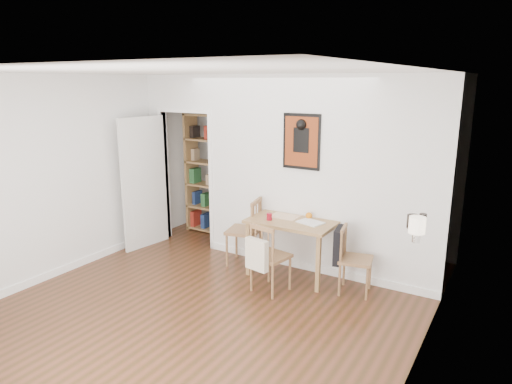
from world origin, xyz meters
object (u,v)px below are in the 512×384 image
Objects in this scene: chair_right at (354,259)px; red_glass at (269,217)px; notebook at (310,222)px; mantel_lamp at (417,227)px; chair_left at (244,231)px; ceramic_jar_a at (413,221)px; bookshelf at (211,174)px; orange_fruit at (309,216)px; dining_table at (293,227)px; ceramic_jar_b at (423,218)px; chair_front at (270,257)px; fireplace at (417,285)px.

red_glass is at bearing -175.92° from chair_right.
mantel_lamp is (1.51, -1.18, 0.53)m from notebook.
chair_left is 2.64m from ceramic_jar_a.
ceramic_jar_a is (1.91, -0.64, 0.42)m from red_glass.
bookshelf is 6.54× the size of notebook.
orange_fruit is 0.18m from notebook.
ceramic_jar_b reaches higher than dining_table.
bookshelf is at bearing 160.74° from chair_right.
notebook is 1.67m from ceramic_jar_a.
ceramic_jar_b reaches higher than chair_right.
chair_left is 0.98m from orange_fruit.
fireplace reaches higher than chair_front.
fireplace is at bearing -18.68° from chair_left.
red_glass is 1.03× the size of ceramic_jar_b.
ceramic_jar_a reaches higher than chair_left.
chair_left is at bearing -179.75° from notebook.
chair_front is 1.88m from ceramic_jar_b.
chair_right is at bearing 149.16° from ceramic_jar_b.
notebook is (2.24, -0.92, -0.23)m from bookshelf.
ceramic_jar_a is at bearing -102.39° from ceramic_jar_b.
chair_right is at bearing -7.35° from notebook.
red_glass is (0.49, -0.16, 0.33)m from chair_left.
chair_front is (-0.89, -0.49, 0.01)m from chair_right.
dining_table is 0.55× the size of bookshelf.
bookshelf is 21.93× the size of red_glass.
chair_right is 3.69× the size of mantel_lamp.
chair_front reaches higher than notebook.
ceramic_jar_b is at bearing -25.24° from orange_fruit.
ceramic_jar_b reaches higher than red_glass.
mantel_lamp is (2.02, -1.02, 0.49)m from red_glass.
dining_table is 2.22m from mantel_lamp.
chair_front is 0.82m from orange_fruit.
bookshelf is at bearing 143.24° from chair_left.
chair_front is at bearing 160.89° from mantel_lamp.
dining_table is at bearing -136.15° from orange_fruit.
bookshelf is at bearing 157.95° from ceramic_jar_b.
red_glass is 0.53m from notebook.
fireplace is at bearing -41.31° from chair_right.
notebook is (0.09, -0.15, -0.04)m from orange_fruit.
bookshelf reaches higher than notebook.
notebook is at bearing 64.59° from chair_front.
fireplace is at bearing -32.22° from orange_fruit.
ceramic_jar_b is at bearing 96.11° from mantel_lamp.
ceramic_jar_a is at bearing -25.31° from bookshelf.
chair_right is 6.43× the size of ceramic_jar_a.
bookshelf is 8.98× the size of mantel_lamp.
red_glass is at bearing -142.91° from orange_fruit.
chair_front is 0.43× the size of bookshelf.
mantel_lamp is at bearing -73.28° from ceramic_jar_a.
bookshelf reaches higher than chair_front.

